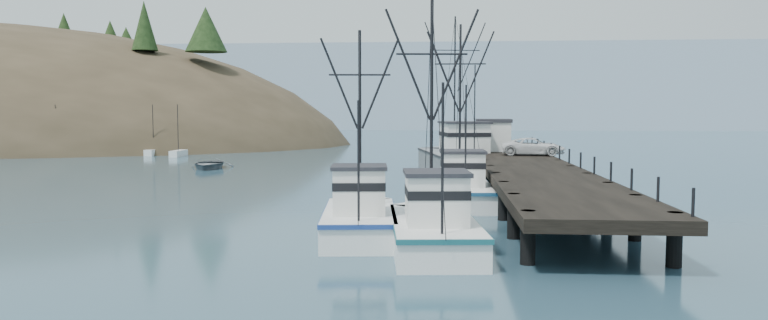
{
  "coord_description": "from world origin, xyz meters",
  "views": [
    {
      "loc": [
        8.22,
        -29.08,
        5.71
      ],
      "look_at": [
        4.65,
        13.37,
        2.5
      ],
      "focal_mm": 32.0,
      "sensor_mm": 36.0,
      "label": 1
    }
  ],
  "objects_px": {
    "trawler_mid": "(360,218)",
    "trawler_near": "(433,228)",
    "pier": "(530,170)",
    "trawler_far": "(460,190)",
    "pickup_truck": "(533,147)",
    "motorboat": "(209,169)",
    "pier_shed": "(493,135)",
    "work_vessel": "(458,159)"
  },
  "relations": [
    {
      "from": "pier",
      "to": "motorboat",
      "type": "xyz_separation_m",
      "value": [
        -27.87,
        18.15,
        -1.69
      ]
    },
    {
      "from": "pier",
      "to": "motorboat",
      "type": "distance_m",
      "value": 33.3
    },
    {
      "from": "pier_shed",
      "to": "pickup_truck",
      "type": "xyz_separation_m",
      "value": [
        2.72,
        -5.71,
        -0.72
      ]
    },
    {
      "from": "motorboat",
      "to": "trawler_far",
      "type": "bearing_deg",
      "value": -51.06
    },
    {
      "from": "trawler_mid",
      "to": "pier",
      "type": "bearing_deg",
      "value": 57.98
    },
    {
      "from": "pier_shed",
      "to": "trawler_mid",
      "type": "bearing_deg",
      "value": -104.96
    },
    {
      "from": "trawler_mid",
      "to": "trawler_far",
      "type": "bearing_deg",
      "value": 66.81
    },
    {
      "from": "trawler_far",
      "to": "pickup_truck",
      "type": "xyz_separation_m",
      "value": [
        6.12,
        13.73,
        1.87
      ]
    },
    {
      "from": "trawler_mid",
      "to": "motorboat",
      "type": "height_order",
      "value": "trawler_mid"
    },
    {
      "from": "trawler_far",
      "to": "pier_shed",
      "type": "height_order",
      "value": "trawler_far"
    },
    {
      "from": "motorboat",
      "to": "pier_shed",
      "type": "bearing_deg",
      "value": -13.14
    },
    {
      "from": "trawler_mid",
      "to": "pickup_truck",
      "type": "distance_m",
      "value": 27.22
    },
    {
      "from": "trawler_near",
      "to": "work_vessel",
      "type": "distance_m",
      "value": 33.45
    },
    {
      "from": "pier",
      "to": "trawler_far",
      "type": "relative_size",
      "value": 3.94
    },
    {
      "from": "trawler_far",
      "to": "work_vessel",
      "type": "xyz_separation_m",
      "value": [
        0.33,
        19.97,
        0.41
      ]
    },
    {
      "from": "pier_shed",
      "to": "pickup_truck",
      "type": "distance_m",
      "value": 6.37
    },
    {
      "from": "trawler_far",
      "to": "motorboat",
      "type": "distance_m",
      "value": 32.03
    },
    {
      "from": "trawler_mid",
      "to": "trawler_far",
      "type": "xyz_separation_m",
      "value": [
        4.78,
        11.15,
        0.0
      ]
    },
    {
      "from": "trawler_mid",
      "to": "work_vessel",
      "type": "height_order",
      "value": "work_vessel"
    },
    {
      "from": "trawler_mid",
      "to": "motorboat",
      "type": "distance_m",
      "value": 37.97
    },
    {
      "from": "trawler_near",
      "to": "trawler_mid",
      "type": "height_order",
      "value": "trawler_near"
    },
    {
      "from": "trawler_mid",
      "to": "pier_shed",
      "type": "height_order",
      "value": "trawler_mid"
    },
    {
      "from": "trawler_mid",
      "to": "trawler_far",
      "type": "relative_size",
      "value": 0.86
    },
    {
      "from": "pier",
      "to": "trawler_near",
      "type": "height_order",
      "value": "trawler_near"
    },
    {
      "from": "trawler_far",
      "to": "motorboat",
      "type": "xyz_separation_m",
      "value": [
        -23.25,
        22.02,
        -0.82
      ]
    },
    {
      "from": "trawler_far",
      "to": "trawler_mid",
      "type": "bearing_deg",
      "value": -113.19
    },
    {
      "from": "trawler_far",
      "to": "pier_shed",
      "type": "distance_m",
      "value": 19.91
    },
    {
      "from": "pier",
      "to": "pickup_truck",
      "type": "xyz_separation_m",
      "value": [
        1.5,
        9.86,
        1.0
      ]
    },
    {
      "from": "pickup_truck",
      "to": "motorboat",
      "type": "distance_m",
      "value": 30.63
    },
    {
      "from": "trawler_mid",
      "to": "trawler_near",
      "type": "bearing_deg",
      "value": -34.69
    },
    {
      "from": "trawler_mid",
      "to": "pier_shed",
      "type": "xyz_separation_m",
      "value": [
        8.18,
        30.59,
        2.6
      ]
    },
    {
      "from": "trawler_far",
      "to": "pier_shed",
      "type": "xyz_separation_m",
      "value": [
        3.4,
        19.44,
        2.6
      ]
    },
    {
      "from": "trawler_near",
      "to": "pickup_truck",
      "type": "relative_size",
      "value": 2.11
    },
    {
      "from": "pickup_truck",
      "to": "trawler_near",
      "type": "bearing_deg",
      "value": 171.75
    },
    {
      "from": "work_vessel",
      "to": "motorboat",
      "type": "xyz_separation_m",
      "value": [
        -23.58,
        2.05,
        -1.23
      ]
    },
    {
      "from": "pier",
      "to": "pickup_truck",
      "type": "bearing_deg",
      "value": 81.35
    },
    {
      "from": "pier",
      "to": "pier_shed",
      "type": "bearing_deg",
      "value": 94.48
    },
    {
      "from": "trawler_near",
      "to": "work_vessel",
      "type": "relative_size",
      "value": 0.6
    },
    {
      "from": "pier",
      "to": "trawler_near",
      "type": "relative_size",
      "value": 4.16
    },
    {
      "from": "trawler_near",
      "to": "motorboat",
      "type": "height_order",
      "value": "trawler_near"
    },
    {
      "from": "pier_shed",
      "to": "pier",
      "type": "bearing_deg",
      "value": -85.52
    },
    {
      "from": "pier_shed",
      "to": "motorboat",
      "type": "height_order",
      "value": "pier_shed"
    }
  ]
}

